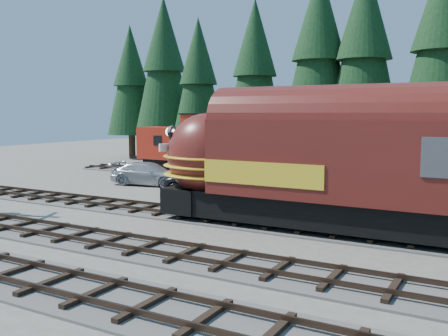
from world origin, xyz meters
The scene contains 7 objects.
ground centered at (0.00, 0.00, 0.00)m, with size 120.00×120.00×0.00m, color #6B665B.
track_spur centered at (-10.00, 18.00, 0.06)m, with size 32.00×3.20×0.33m.
depot centered at (0.00, 10.50, 2.96)m, with size 12.80×7.00×5.30m.
locomotive centered at (1.08, 4.00, 2.77)m, with size 17.62×3.50×4.79m.
caboose centered at (-15.43, 18.00, 2.35)m, with size 8.95×2.60×4.66m.
pickup_truck_a centered at (-7.86, 9.61, 0.88)m, with size 2.92×6.33×1.76m, color black.
pickup_truck_b centered at (-14.59, 11.48, 0.81)m, with size 2.26×5.57×1.62m, color #AEB0B6.
Camera 1 is at (7.37, -16.47, 5.15)m, focal length 40.00 mm.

